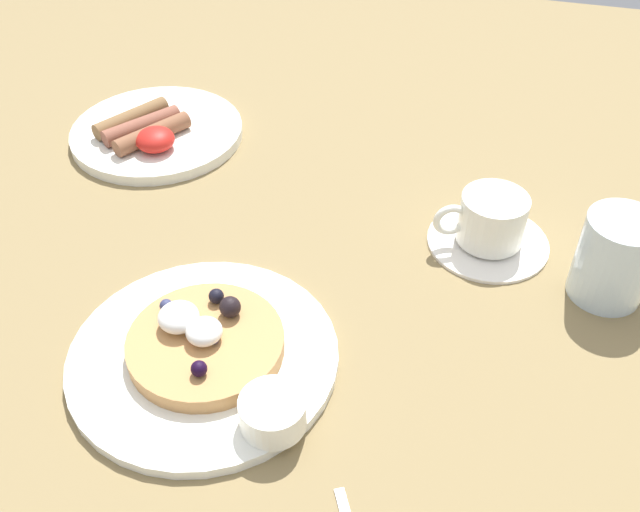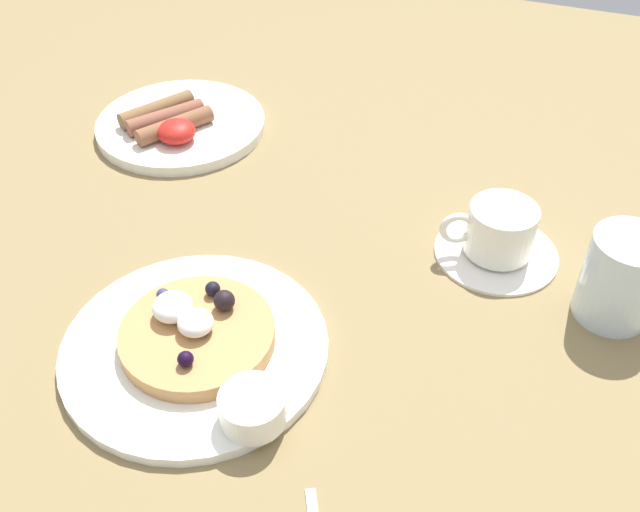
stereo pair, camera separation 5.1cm
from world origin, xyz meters
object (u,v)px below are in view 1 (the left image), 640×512
pancake_plate (204,356)px  coffee_cup (491,218)px  coffee_saucer (488,241)px  water_glass (614,258)px  syrup_ramekin (273,412)px  breakfast_plate (157,132)px

pancake_plate → coffee_cup: size_ratio=2.54×
coffee_saucer → water_glass: size_ratio=1.43×
pancake_plate → water_glass: size_ratio=2.69×
syrup_ramekin → water_glass: water_glass is taller
syrup_ramekin → breakfast_plate: 48.59cm
water_glass → syrup_ramekin: bearing=-137.8°
pancake_plate → water_glass: (35.27, 18.71, 4.01)cm
syrup_ramekin → coffee_cup: coffee_cup is taller
pancake_plate → breakfast_plate: 39.23cm
syrup_ramekin → breakfast_plate: syrup_ramekin is taller
syrup_ramekin → coffee_cup: bearing=62.8°
breakfast_plate → water_glass: 57.43cm
breakfast_plate → pancake_plate: bearing=-59.3°
coffee_cup → water_glass: (12.00, -4.53, 1.01)cm
breakfast_plate → coffee_cup: 44.65cm
coffee_saucer → pancake_plate: bearing=-135.2°
syrup_ramekin → water_glass: 36.23cm
coffee_saucer → coffee_cup: bearing=-157.8°
syrup_ramekin → breakfast_plate: (-28.49, 39.31, -1.83)cm
coffee_saucer → water_glass: 13.36cm
syrup_ramekin → coffee_saucer: bearing=62.6°
syrup_ramekin → breakfast_plate: size_ratio=0.25×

